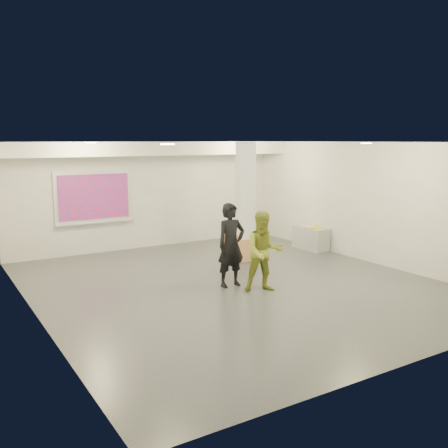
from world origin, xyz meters
TOP-DOWN VIEW (x-y plane):
  - floor at (0.00, 0.00)m, footprint 8.00×9.00m
  - ceiling at (0.00, 0.00)m, footprint 8.00×9.00m
  - wall_back at (0.00, 4.50)m, footprint 8.00×0.01m
  - wall_front at (0.00, -4.50)m, footprint 8.00×0.01m
  - wall_left at (-4.00, 0.00)m, footprint 0.01×9.00m
  - wall_right at (4.00, 0.00)m, footprint 0.01×9.00m
  - soffit_band at (0.00, 3.95)m, footprint 8.00×1.10m
  - downlight_nw at (-2.20, 2.50)m, footprint 0.22×0.22m
  - downlight_ne at (2.20, 2.50)m, footprint 0.22×0.22m
  - downlight_sw at (-2.20, -1.50)m, footprint 0.22×0.22m
  - downlight_se at (2.20, -1.50)m, footprint 0.22×0.22m
  - column at (1.50, 1.80)m, footprint 0.52×0.52m
  - projection_screen at (-1.60, 4.45)m, footprint 2.10×0.13m
  - credenza at (3.72, 1.80)m, footprint 0.47×1.10m
  - papers_stack at (3.74, 1.87)m, footprint 0.29×0.33m
  - postit_pad at (3.76, 1.63)m, footprint 0.29×0.35m
  - cardboard_back at (1.11, 1.77)m, footprint 0.62×0.22m
  - cardboard_front at (1.19, 1.54)m, footprint 0.56×0.36m
  - woman at (-0.11, -0.07)m, footprint 0.65×0.43m
  - man at (0.27, -0.70)m, footprint 0.97×0.87m

SIDE VIEW (x-z plane):
  - floor at x=0.00m, z-range -0.01..0.01m
  - cardboard_front at x=1.19m, z-range 0.00..0.56m
  - credenza at x=3.72m, z-range 0.00..0.63m
  - cardboard_back at x=1.11m, z-range 0.00..0.67m
  - papers_stack at x=3.74m, z-range 0.63..0.65m
  - postit_pad at x=3.76m, z-range 0.63..0.66m
  - man at x=0.27m, z-range 0.00..1.63m
  - woman at x=-0.11m, z-range 0.00..1.76m
  - wall_back at x=0.00m, z-range 0.00..3.00m
  - wall_front at x=0.00m, z-range 0.00..3.00m
  - wall_left at x=-4.00m, z-range 0.00..3.00m
  - wall_right at x=4.00m, z-range 0.00..3.00m
  - column at x=1.50m, z-range 0.00..3.00m
  - projection_screen at x=-1.60m, z-range 0.82..2.24m
  - soffit_band at x=0.00m, z-range 2.64..3.00m
  - downlight_nw at x=-2.20m, z-range 2.97..2.99m
  - downlight_ne at x=2.20m, z-range 2.97..2.99m
  - downlight_sw at x=-2.20m, z-range 2.97..2.99m
  - downlight_se at x=2.20m, z-range 2.97..2.99m
  - ceiling at x=0.00m, z-range 3.00..3.00m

